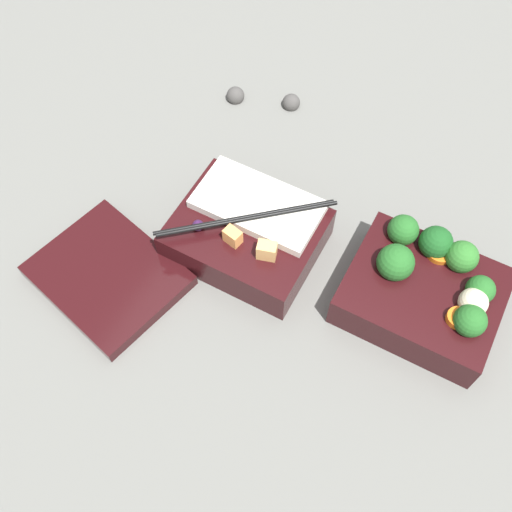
% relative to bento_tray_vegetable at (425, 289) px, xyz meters
% --- Properties ---
extents(ground_plane, '(3.00, 3.00, 0.00)m').
position_rel_bento_tray_vegetable_xyz_m(ground_plane, '(0.13, 0.03, -0.03)').
color(ground_plane, slate).
extents(bento_tray_vegetable, '(0.18, 0.15, 0.08)m').
position_rel_bento_tray_vegetable_xyz_m(bento_tray_vegetable, '(0.00, 0.00, 0.00)').
color(bento_tray_vegetable, black).
rests_on(bento_tray_vegetable, ground_plane).
extents(bento_tray_rice, '(0.18, 0.15, 0.07)m').
position_rel_bento_tray_vegetable_xyz_m(bento_tray_rice, '(0.22, 0.03, -0.00)').
color(bento_tray_rice, black).
rests_on(bento_tray_rice, ground_plane).
extents(bento_lid, '(0.20, 0.18, 0.02)m').
position_rel_bento_tray_vegetable_xyz_m(bento_lid, '(0.35, 0.15, -0.02)').
color(bento_lid, black).
rests_on(bento_lid, ground_plane).
extents(pebble_0, '(0.03, 0.03, 0.03)m').
position_rel_bento_tray_vegetable_xyz_m(pebble_0, '(0.37, -0.19, -0.03)').
color(pebble_0, '#474442').
rests_on(pebble_0, ground_plane).
extents(pebble_1, '(0.03, 0.03, 0.03)m').
position_rel_bento_tray_vegetable_xyz_m(pebble_1, '(0.29, -0.22, -0.03)').
color(pebble_1, '#474442').
rests_on(pebble_1, ground_plane).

